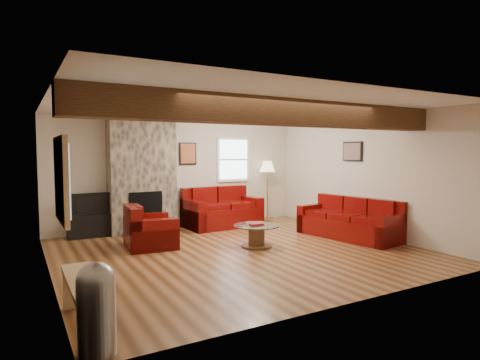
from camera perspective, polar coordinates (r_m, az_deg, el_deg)
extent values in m
plane|color=#5C3418|center=(7.14, -0.13, -10.07)|extent=(8.00, 8.00, 0.00)
plane|color=white|center=(6.97, -0.14, 10.29)|extent=(8.00, 8.00, 0.00)
plane|color=beige|center=(9.44, -8.32, 1.00)|extent=(8.00, 0.00, 8.00)
plane|color=beige|center=(4.75, 16.31, -2.04)|extent=(8.00, 0.00, 8.00)
plane|color=beige|center=(6.08, -25.65, -0.99)|extent=(0.00, 7.50, 7.50)
plane|color=beige|center=(8.81, 17.16, 0.65)|extent=(0.00, 7.50, 7.50)
cube|color=#331B0F|center=(5.90, 5.89, 9.56)|extent=(6.00, 0.36, 0.38)
cube|color=#39352C|center=(8.88, -13.77, 0.75)|extent=(1.40, 0.50, 2.50)
cube|color=black|center=(8.73, -13.23, -4.58)|extent=(0.70, 0.06, 0.90)
cube|color=#39352C|center=(8.75, -13.10, -7.29)|extent=(1.00, 0.25, 0.08)
cylinder|color=#412914|center=(7.44, 2.35, -9.35)|extent=(0.56, 0.56, 0.04)
cylinder|color=#412914|center=(7.40, 2.35, -8.09)|extent=(0.30, 0.30, 0.37)
cylinder|color=silver|center=(7.36, 2.36, -6.47)|extent=(0.84, 0.84, 0.02)
cube|color=maroon|center=(7.36, 2.36, -6.29)|extent=(0.23, 0.17, 0.03)
cube|color=black|center=(8.81, -20.34, -6.07)|extent=(0.94, 0.38, 0.47)
imported|color=black|center=(8.74, -20.42, -3.13)|extent=(0.77, 0.10, 0.44)
cylinder|color=tan|center=(10.26, 3.89, -5.67)|extent=(0.27, 0.27, 0.03)
cylinder|color=tan|center=(10.17, 3.91, -1.97)|extent=(0.03, 0.03, 1.36)
cone|color=#FFF1C1|center=(10.12, 3.93, 1.96)|extent=(0.39, 0.39, 0.27)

